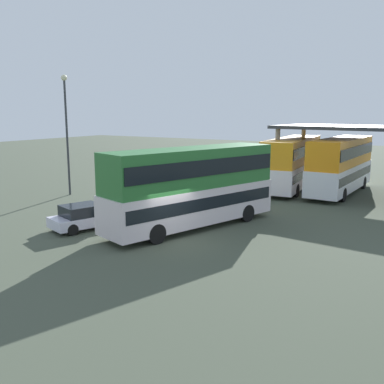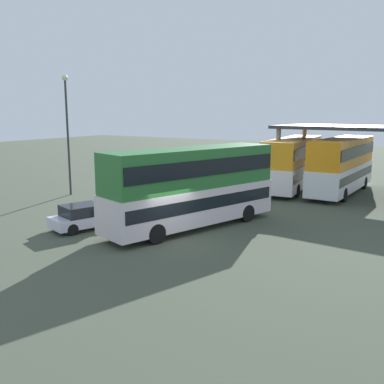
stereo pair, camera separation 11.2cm
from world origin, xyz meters
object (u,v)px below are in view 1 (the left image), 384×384
(double_decker_main, at_px, (192,185))
(lamppost_tall, at_px, (66,122))
(double_decker_mid_row, at_px, (341,163))
(double_decker_near_canopy, at_px, (292,161))
(parked_hatchback, at_px, (84,217))

(double_decker_main, bearing_deg, lamppost_tall, 92.83)
(double_decker_main, distance_m, double_decker_mid_row, 15.41)
(double_decker_main, xyz_separation_m, double_decker_near_canopy, (0.70, 14.61, -0.12))
(parked_hatchback, xyz_separation_m, double_decker_mid_row, (9.44, 18.01, 1.67))
(double_decker_near_canopy, distance_m, double_decker_mid_row, 3.84)
(double_decker_mid_row, bearing_deg, double_decker_near_canopy, 93.71)
(parked_hatchback, bearing_deg, double_decker_main, -37.97)
(parked_hatchback, height_order, double_decker_near_canopy, double_decker_near_canopy)
(double_decker_main, xyz_separation_m, double_decker_mid_row, (4.53, 14.73, -0.06))
(double_decker_near_canopy, relative_size, lamppost_tall, 1.22)
(double_decker_main, relative_size, double_decker_mid_row, 1.04)
(parked_hatchback, distance_m, double_decker_near_canopy, 18.82)
(double_decker_main, relative_size, lamppost_tall, 1.21)
(double_decker_near_canopy, bearing_deg, double_decker_mid_row, -93.54)
(double_decker_main, distance_m, double_decker_near_canopy, 14.63)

